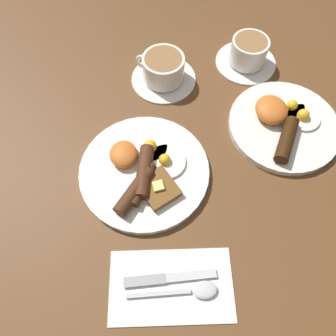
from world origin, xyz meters
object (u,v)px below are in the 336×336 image
teacup_near (163,70)px  spoon (194,291)px  knife (165,278)px  teacup_far (248,54)px  breakfast_plate_far (283,123)px  breakfast_plate_near (144,171)px

teacup_near → spoon: size_ratio=1.00×
knife → teacup_far: bearing=63.2°
knife → spoon: (0.03, 0.05, 0.00)m
teacup_near → teacup_far: teacup_far is taller
teacup_near → spoon: (0.48, -0.01, -0.02)m
teacup_near → teacup_far: bearing=97.3°
teacup_far → breakfast_plate_far: bearing=8.9°
spoon → teacup_near: bearing=92.3°
knife → spoon: size_ratio=1.05×
teacup_far → knife: 0.55m
spoon → breakfast_plate_far: bearing=54.7°
teacup_near → teacup_far: (-0.03, 0.21, -0.00)m
breakfast_plate_far → knife: 0.41m
teacup_far → spoon: bearing=-23.1°
teacup_near → spoon: teacup_near is taller
breakfast_plate_far → teacup_far: size_ratio=1.62×
teacup_near → knife: size_ratio=0.95×
breakfast_plate_near → teacup_far: 0.39m
teacup_near → spoon: bearing=-1.1°
teacup_near → teacup_far: 0.21m
breakfast_plate_far → breakfast_plate_near: bearing=-76.4°
breakfast_plate_near → knife: (0.21, 0.01, -0.01)m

